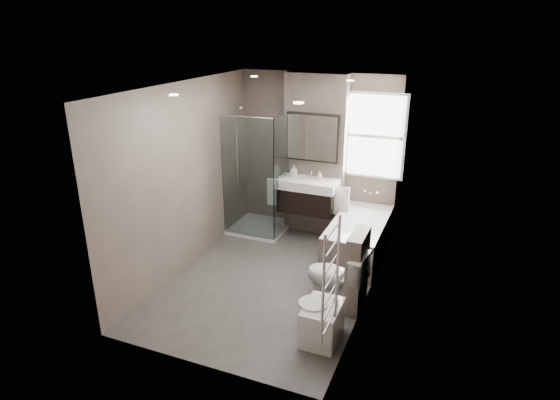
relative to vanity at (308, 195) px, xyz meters
The scene contains 15 objects.
room 1.53m from the vanity, 90.00° to the right, with size 2.70×3.90×2.70m.
vanity_pier 0.66m from the vanity, 90.00° to the left, with size 1.00×0.25×2.60m, color #675B51.
vanity is the anchor object (origin of this frame).
mirror_cabinet 0.91m from the vanity, 90.00° to the left, with size 0.86×0.08×0.76m.
towel_left 0.56m from the vanity, behind, with size 0.24×0.06×0.44m, color white.
towel_right 0.56m from the vanity, ahead, with size 0.24×0.06×0.44m, color white.
shower_enclosure 0.80m from the vanity, behind, with size 0.90×0.90×2.00m.
bathtub 1.07m from the vanity, 19.37° to the right, with size 0.75×1.60×0.57m.
window 1.37m from the vanity, 26.58° to the left, with size 0.98×0.06×1.33m.
toilet 2.01m from the vanity, 60.71° to the right, with size 0.43×0.76×0.77m, color white.
cistern_box 2.08m from the vanity, 54.16° to the right, with size 0.19×0.55×1.00m.
bidet 2.70m from the vanity, 67.54° to the right, with size 0.46×0.53×0.55m.
towel_radiator 3.30m from the vanity, 67.55° to the right, with size 0.03×0.49×1.10m.
soap_bottle_a 0.44m from the vanity, 166.13° to the left, with size 0.08×0.08×0.18m, color white.
soap_bottle_b 0.37m from the vanity, 29.47° to the left, with size 0.09×0.09×0.12m, color white.
Camera 1 is at (2.22, -5.21, 3.29)m, focal length 30.00 mm.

